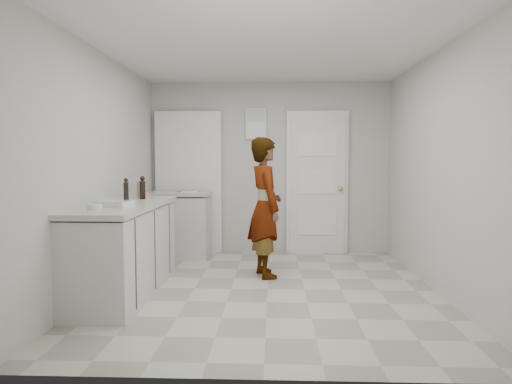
{
  "coord_description": "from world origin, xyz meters",
  "views": [
    {
      "loc": [
        0.06,
        -4.75,
        1.37
      ],
      "look_at": [
        -0.14,
        0.4,
        1.01
      ],
      "focal_mm": 32.0,
      "sensor_mm": 36.0,
      "label": 1
    }
  ],
  "objects_px": {
    "cake_mix_box": "(142,190)",
    "egg_bowl": "(95,207)",
    "baking_dish": "(114,204)",
    "person": "(265,207)",
    "oil_cruet_a": "(143,188)",
    "oil_cruet_b": "(126,190)",
    "spice_jar": "(147,196)"
  },
  "relations": [
    {
      "from": "cake_mix_box",
      "to": "egg_bowl",
      "type": "relative_size",
      "value": 1.41
    },
    {
      "from": "cake_mix_box",
      "to": "baking_dish",
      "type": "distance_m",
      "value": 1.08
    },
    {
      "from": "person",
      "to": "oil_cruet_a",
      "type": "distance_m",
      "value": 1.42
    },
    {
      "from": "oil_cruet_b",
      "to": "baking_dish",
      "type": "xyz_separation_m",
      "value": [
        0.1,
        -0.67,
        -0.09
      ]
    },
    {
      "from": "oil_cruet_b",
      "to": "spice_jar",
      "type": "bearing_deg",
      "value": 44.16
    },
    {
      "from": "oil_cruet_a",
      "to": "oil_cruet_b",
      "type": "distance_m",
      "value": 0.24
    },
    {
      "from": "baking_dish",
      "to": "egg_bowl",
      "type": "bearing_deg",
      "value": -108.58
    },
    {
      "from": "oil_cruet_b",
      "to": "egg_bowl",
      "type": "bearing_deg",
      "value": -89.11
    },
    {
      "from": "spice_jar",
      "to": "oil_cruet_a",
      "type": "xyz_separation_m",
      "value": [
        -0.06,
        0.03,
        0.09
      ]
    },
    {
      "from": "cake_mix_box",
      "to": "oil_cruet_b",
      "type": "relative_size",
      "value": 0.75
    },
    {
      "from": "egg_bowl",
      "to": "cake_mix_box",
      "type": "bearing_deg",
      "value": 88.08
    },
    {
      "from": "oil_cruet_b",
      "to": "baking_dish",
      "type": "relative_size",
      "value": 0.68
    },
    {
      "from": "cake_mix_box",
      "to": "spice_jar",
      "type": "height_order",
      "value": "cake_mix_box"
    },
    {
      "from": "cake_mix_box",
      "to": "oil_cruet_a",
      "type": "height_order",
      "value": "oil_cruet_a"
    },
    {
      "from": "cake_mix_box",
      "to": "egg_bowl",
      "type": "distance_m",
      "value": 1.32
    },
    {
      "from": "person",
      "to": "spice_jar",
      "type": "xyz_separation_m",
      "value": [
        -1.33,
        -0.23,
        0.15
      ]
    },
    {
      "from": "oil_cruet_a",
      "to": "baking_dish",
      "type": "height_order",
      "value": "oil_cruet_a"
    },
    {
      "from": "spice_jar",
      "to": "baking_dish",
      "type": "relative_size",
      "value": 0.2
    },
    {
      "from": "oil_cruet_a",
      "to": "egg_bowl",
      "type": "xyz_separation_m",
      "value": [
        -0.11,
        -1.12,
        -0.1
      ]
    },
    {
      "from": "cake_mix_box",
      "to": "oil_cruet_a",
      "type": "bearing_deg",
      "value": -49.24
    },
    {
      "from": "egg_bowl",
      "to": "oil_cruet_a",
      "type": "bearing_deg",
      "value": 84.46
    },
    {
      "from": "cake_mix_box",
      "to": "oil_cruet_b",
      "type": "distance_m",
      "value": 0.41
    },
    {
      "from": "cake_mix_box",
      "to": "egg_bowl",
      "type": "bearing_deg",
      "value": -69.1
    },
    {
      "from": "person",
      "to": "cake_mix_box",
      "type": "height_order",
      "value": "person"
    },
    {
      "from": "cake_mix_box",
      "to": "oil_cruet_b",
      "type": "height_order",
      "value": "oil_cruet_b"
    },
    {
      "from": "oil_cruet_a",
      "to": "oil_cruet_b",
      "type": "xyz_separation_m",
      "value": [
        -0.12,
        -0.2,
        -0.01
      ]
    },
    {
      "from": "oil_cruet_a",
      "to": "egg_bowl",
      "type": "height_order",
      "value": "oil_cruet_a"
    },
    {
      "from": "cake_mix_box",
      "to": "oil_cruet_a",
      "type": "relative_size",
      "value": 0.71
    },
    {
      "from": "person",
      "to": "baking_dish",
      "type": "bearing_deg",
      "value": 109.4
    },
    {
      "from": "person",
      "to": "egg_bowl",
      "type": "bearing_deg",
      "value": 113.63
    },
    {
      "from": "oil_cruet_b",
      "to": "baking_dish",
      "type": "height_order",
      "value": "oil_cruet_b"
    },
    {
      "from": "person",
      "to": "spice_jar",
      "type": "bearing_deg",
      "value": 81.95
    }
  ]
}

